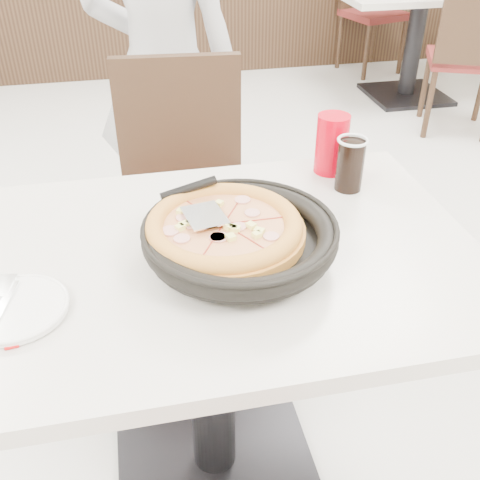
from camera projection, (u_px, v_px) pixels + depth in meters
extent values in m
plane|color=#B0B0AB|center=(154.00, 427.00, 1.74)|extent=(7.00, 7.00, 0.00)
cube|color=black|center=(111.00, 6.00, 4.26)|extent=(5.90, 0.03, 1.10)
cylinder|color=black|center=(235.00, 248.00, 1.20)|extent=(0.12, 0.12, 0.04)
cylinder|color=black|center=(240.00, 243.00, 1.17)|extent=(0.39, 0.39, 0.01)
cylinder|color=#C38639|center=(224.00, 233.00, 1.18)|extent=(0.34, 0.34, 0.02)
cube|color=white|center=(205.00, 215.00, 1.17)|extent=(0.10, 0.11, 0.00)
cylinder|color=white|center=(15.00, 309.00, 1.05)|extent=(0.20, 0.20, 0.01)
cube|color=white|center=(1.00, 310.00, 1.04)|extent=(0.05, 0.17, 0.00)
cylinder|color=black|center=(350.00, 166.00, 1.42)|extent=(0.07, 0.07, 0.13)
cylinder|color=#C70013|center=(332.00, 144.00, 1.50)|extent=(0.09, 0.09, 0.16)
imported|color=silver|center=(163.00, 70.00, 2.14)|extent=(0.66, 0.52, 1.60)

